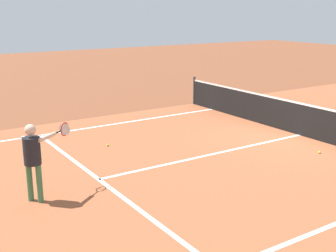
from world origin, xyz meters
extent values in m
plane|color=brown|center=(0.00, 0.00, 0.00)|extent=(60.00, 60.00, 0.00)
cube|color=#9E5433|center=(0.00, 0.00, 0.00)|extent=(10.62, 24.40, 0.00)
cube|color=white|center=(-4.11, -5.95, 0.00)|extent=(0.10, 11.89, 0.01)
cube|color=white|center=(0.00, -6.40, 0.00)|extent=(8.22, 0.10, 0.01)
cube|color=white|center=(0.00, -3.20, 0.00)|extent=(0.10, 6.40, 0.01)
cylinder|color=#33383D|center=(-5.22, 0.00, 0.54)|extent=(0.09, 0.09, 1.07)
cube|color=black|center=(0.00, 0.00, 0.46)|extent=(10.43, 0.02, 0.91)
cube|color=white|center=(0.00, 0.00, 0.94)|extent=(10.43, 0.03, 0.05)
cylinder|color=#3F7247|center=(0.28, -7.94, 0.38)|extent=(0.11, 0.11, 0.75)
cylinder|color=#3F7247|center=(0.45, -7.81, 0.38)|extent=(0.11, 0.11, 0.75)
cylinder|color=black|center=(0.36, -7.88, 1.02)|extent=(0.32, 0.32, 0.53)
sphere|color=beige|center=(0.36, -7.88, 1.43)|extent=(0.21, 0.21, 0.21)
cylinder|color=beige|center=(0.23, -7.98, 1.02)|extent=(0.08, 0.08, 0.51)
cylinder|color=beige|center=(0.35, -7.57, 1.23)|extent=(0.37, 0.46, 0.08)
cylinder|color=black|center=(0.13, -7.28, 1.23)|extent=(0.16, 0.19, 0.03)
torus|color=red|center=(-0.02, -7.09, 1.23)|extent=(0.19, 0.24, 0.28)
cylinder|color=silver|center=(-0.02, -7.09, 1.23)|extent=(0.20, 0.15, 0.25)
sphere|color=#CCE033|center=(1.44, -0.92, 0.03)|extent=(0.07, 0.07, 0.07)
sphere|color=#CCE033|center=(-2.08, -5.20, 0.03)|extent=(0.07, 0.07, 0.07)
camera|label=1|loc=(8.30, -10.01, 3.57)|focal=47.09mm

